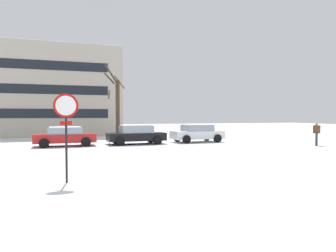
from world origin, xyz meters
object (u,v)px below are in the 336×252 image
at_px(pedestrian_crossing, 317,132).
at_px(parked_car_black, 136,134).
at_px(stop_sign, 66,120).
at_px(parked_car_white, 197,133).
at_px(parked_car_red, 65,136).

bearing_deg(pedestrian_crossing, parked_car_black, 156.67).
distance_m(stop_sign, parked_car_black, 12.85).
distance_m(stop_sign, pedestrian_crossing, 17.93).
bearing_deg(parked_car_white, parked_car_black, -177.72).
bearing_deg(parked_car_red, parked_car_black, -0.46).
bearing_deg(parked_car_black, parked_car_white, 2.28).
bearing_deg(parked_car_black, pedestrian_crossing, -23.33).
height_order(stop_sign, parked_car_red, stop_sign).
bearing_deg(parked_car_white, parked_car_red, -179.09).
bearing_deg(stop_sign, pedestrian_crossing, 22.26).
bearing_deg(stop_sign, parked_car_red, 91.20).
height_order(parked_car_black, pedestrian_crossing, pedestrian_crossing).
distance_m(parked_car_red, parked_car_white, 10.00).
xyz_separation_m(parked_car_red, pedestrian_crossing, (16.82, -5.14, 0.27)).
xyz_separation_m(parked_car_white, pedestrian_crossing, (6.81, -5.29, 0.24)).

